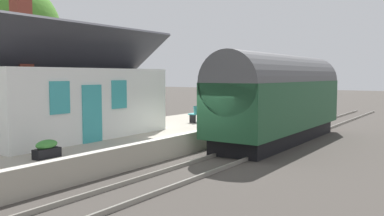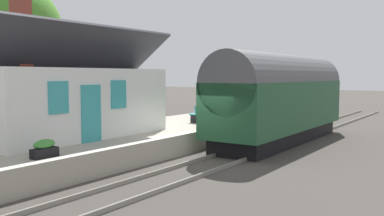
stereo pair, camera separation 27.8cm
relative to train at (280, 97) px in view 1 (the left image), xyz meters
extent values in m
plane|color=#423D38|center=(-5.78, 0.90, -2.22)|extent=(160.00, 160.00, 0.00)
cube|color=#A39B8C|center=(-5.78, 4.55, -1.79)|extent=(32.00, 5.30, 0.86)
cube|color=beige|center=(-5.78, 2.08, -1.36)|extent=(32.00, 0.36, 0.02)
cube|color=gray|center=(-5.78, -0.72, -2.15)|extent=(52.00, 0.08, 0.14)
cube|color=gray|center=(-5.78, 0.72, -2.15)|extent=(52.00, 0.08, 0.14)
cube|color=black|center=(-0.01, 0.00, -1.87)|extent=(9.88, 2.29, 0.70)
cube|color=#1E4C2D|center=(-0.01, 0.00, -0.37)|extent=(10.74, 2.70, 2.30)
cylinder|color=#515154|center=(-0.01, 0.00, 0.78)|extent=(10.74, 2.65, 2.65)
cube|color=black|center=(-0.01, 1.36, -0.08)|extent=(9.13, 0.03, 0.80)
cylinder|color=black|center=(3.21, 0.00, -1.87)|extent=(0.70, 2.16, 0.70)
cylinder|color=black|center=(-3.23, 0.00, -1.87)|extent=(0.70, 2.16, 0.70)
cube|color=black|center=(5.38, 0.00, 0.03)|extent=(0.04, 2.16, 0.90)
cylinder|color=#F2EDCC|center=(5.40, 0.00, -0.95)|extent=(0.06, 0.24, 0.24)
cube|color=red|center=(5.44, 0.00, -1.40)|extent=(0.16, 2.56, 0.24)
cube|color=white|center=(-8.33, 5.69, -0.01)|extent=(7.63, 4.15, 2.71)
cube|color=#38383F|center=(-8.33, 4.65, 2.09)|extent=(8.13, 2.34, 1.72)
cube|color=#38383F|center=(-8.33, 6.73, 2.09)|extent=(8.13, 2.34, 1.72)
cylinder|color=#38383F|center=(-8.33, 5.69, 2.84)|extent=(8.13, 0.16, 0.16)
cube|color=brown|center=(-10.23, 5.69, 2.57)|extent=(0.56, 0.56, 2.45)
cube|color=teal|center=(-8.88, 3.59, -0.32)|extent=(0.90, 0.06, 2.10)
cube|color=teal|center=(-10.28, 3.59, 0.33)|extent=(0.80, 0.05, 1.10)
cube|color=teal|center=(-7.48, 3.59, 0.33)|extent=(0.80, 0.05, 1.10)
cube|color=teal|center=(4.49, 4.03, -0.92)|extent=(1.42, 0.46, 0.06)
cube|color=teal|center=(4.49, 3.85, -0.69)|extent=(1.40, 0.16, 0.40)
cube|color=black|center=(3.93, 4.01, -1.15)|extent=(0.08, 0.36, 0.44)
cube|color=black|center=(5.05, 4.05, -1.15)|extent=(0.08, 0.36, 0.44)
cube|color=teal|center=(2.47, 4.18, -0.92)|extent=(1.40, 0.40, 0.06)
cube|color=teal|center=(2.47, 4.00, -0.69)|extent=(1.40, 0.11, 0.40)
cube|color=black|center=(1.91, 4.18, -1.15)|extent=(0.06, 0.36, 0.44)
cube|color=black|center=(3.03, 4.18, -1.15)|extent=(0.06, 0.36, 0.44)
cube|color=teal|center=(-1.21, 3.99, -0.92)|extent=(1.40, 0.40, 0.06)
cube|color=teal|center=(-1.21, 3.81, -0.69)|extent=(1.40, 0.11, 0.40)
cube|color=black|center=(-1.77, 3.99, -1.15)|extent=(0.06, 0.36, 0.44)
cube|color=black|center=(-0.65, 3.99, -1.15)|extent=(0.06, 0.36, 0.44)
cube|color=black|center=(-11.61, 2.54, -1.22)|extent=(0.81, 0.32, 0.29)
ellipsoid|color=#3D8438|center=(-11.61, 2.54, -0.96)|extent=(0.73, 0.29, 0.29)
cone|color=teal|center=(-2.28, 6.33, -1.22)|extent=(0.52, 0.52, 0.30)
cylinder|color=teal|center=(-2.28, 6.33, -1.34)|extent=(0.29, 0.29, 0.06)
ellipsoid|color=olive|center=(-2.28, 6.33, -0.80)|extent=(0.77, 0.77, 0.74)
cone|color=#D82455|center=(-2.28, 6.33, -0.53)|extent=(0.13, 0.13, 0.31)
cylinder|color=black|center=(0.89, 2.46, 0.06)|extent=(0.10, 0.10, 2.84)
cylinder|color=black|center=(0.89, 2.46, 1.33)|extent=(0.05, 0.50, 0.05)
cube|color=beige|center=(0.89, 2.46, 1.62)|extent=(0.24, 0.24, 0.32)
cone|color=black|center=(0.89, 2.46, 1.84)|extent=(0.32, 0.32, 0.14)
cylinder|color=black|center=(-2.15, 2.54, -0.82)|extent=(0.06, 0.06, 1.10)
cylinder|color=black|center=(-1.55, 2.54, -0.82)|extent=(0.06, 0.06, 1.10)
cube|color=maroon|center=(-1.85, 2.54, -0.05)|extent=(0.90, 0.06, 0.44)
cube|color=black|center=(-1.85, 2.54, -0.05)|extent=(0.96, 0.03, 0.50)
cylinder|color=#4C3828|center=(-6.97, 10.80, -0.36)|extent=(0.28, 0.28, 3.73)
ellipsoid|color=#4C8C2D|center=(-6.97, 10.80, 3.19)|extent=(4.09, 3.89, 4.79)
camera|label=1|loc=(-19.09, -7.74, 1.08)|focal=38.32mm
camera|label=2|loc=(-18.93, -7.96, 1.08)|focal=38.32mm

